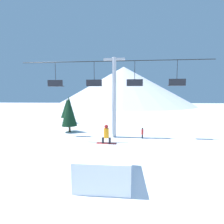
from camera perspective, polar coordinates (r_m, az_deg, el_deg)
ground_plane at (r=8.80m, az=0.73°, el=-26.45°), size 220.00×220.00×0.00m
mountain_ridge at (r=87.85m, az=4.45°, el=9.79°), size 76.09×76.09×21.86m
snow_ramp at (r=9.21m, az=-2.57°, el=-19.30°), size 2.83×3.46×1.57m
snowboarder at (r=10.08m, az=-2.19°, el=-8.43°), size 1.31×0.35×1.29m
chairlift at (r=17.30m, az=0.84°, el=8.08°), size 21.68×0.45×9.11m
pine_tree_near at (r=20.71m, az=-16.01°, el=0.24°), size 2.02×2.02×4.74m
pine_tree_far at (r=27.99m, az=-16.66°, el=1.43°), size 2.29×2.29×4.41m
distant_skier at (r=17.44m, az=11.50°, el=-7.70°), size 0.24×0.24×1.23m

